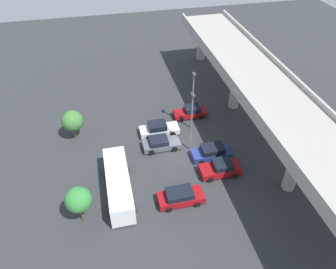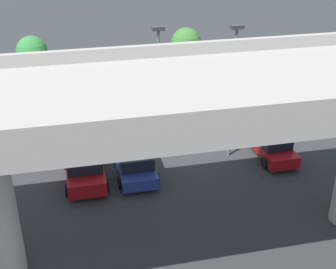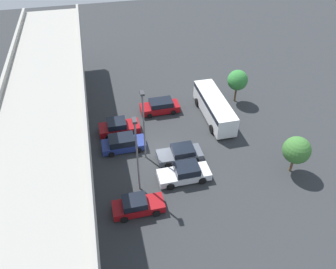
# 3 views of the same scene
# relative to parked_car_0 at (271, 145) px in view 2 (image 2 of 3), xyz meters

# --- Properties ---
(ground_plane) EXTENTS (98.71, 98.71, 0.00)m
(ground_plane) POSITION_rel_parked_car_0_xyz_m (6.77, -3.36, -0.70)
(ground_plane) COLOR #2D3033
(highway_overpass) EXTENTS (47.39, 7.19, 8.18)m
(highway_overpass) POSITION_rel_parked_car_0_xyz_m (6.77, 6.49, 6.01)
(highway_overpass) COLOR #9E9B93
(highway_overpass) RESTS_ON ground_plane
(parked_car_0) EXTENTS (1.99, 4.34, 1.53)m
(parked_car_0) POSITION_rel_parked_car_0_xyz_m (0.00, 0.00, 0.00)
(parked_car_0) COLOR maroon
(parked_car_0) RESTS_ON ground_plane
(parked_car_1) EXTENTS (2.18, 4.88, 1.62)m
(parked_car_1) POSITION_rel_parked_car_0_xyz_m (2.66, -4.87, 0.04)
(parked_car_1) COLOR silver
(parked_car_1) RESTS_ON ground_plane
(parked_car_2) EXTENTS (2.23, 4.43, 1.41)m
(parked_car_2) POSITION_rel_parked_car_0_xyz_m (5.37, -5.18, -0.03)
(parked_car_2) COLOR #515660
(parked_car_2) RESTS_ON ground_plane
(parked_car_3) EXTENTS (2.20, 4.46, 1.52)m
(parked_car_3) POSITION_rel_parked_car_0_xyz_m (8.20, 0.16, 0.02)
(parked_car_3) COLOR navy
(parked_car_3) RESTS_ON ground_plane
(parked_car_4) EXTENTS (2.24, 4.35, 1.60)m
(parked_car_4) POSITION_rel_parked_car_0_xyz_m (10.94, 0.25, 0.03)
(parked_car_4) COLOR maroon
(parked_car_4) RESTS_ON ground_plane
(parked_car_5) EXTENTS (2.18, 4.57, 1.53)m
(parked_car_5) POSITION_rel_parked_car_0_xyz_m (13.78, -4.96, 0.04)
(parked_car_5) COLOR maroon
(parked_car_5) RESTS_ON ground_plane
(shuttle_bus) EXTENTS (8.72, 2.60, 2.49)m
(shuttle_bus) POSITION_rel_parked_car_0_xyz_m (11.32, -10.77, 0.80)
(shuttle_bus) COLOR white
(shuttle_bus) RESTS_ON ground_plane
(lamp_post_near_aisle) EXTENTS (0.70, 0.35, 7.84)m
(lamp_post_near_aisle) POSITION_rel_parked_car_0_xyz_m (2.42, -0.58, 3.91)
(lamp_post_near_aisle) COLOR slate
(lamp_post_near_aisle) RESTS_ON ground_plane
(lamp_post_mid_lot) EXTENTS (0.70, 0.35, 7.66)m
(lamp_post_mid_lot) POSITION_rel_parked_car_0_xyz_m (6.38, -1.85, 3.81)
(lamp_post_mid_lot) COLOR slate
(lamp_post_mid_lot) RESTS_ON ground_plane
(tree_front_left) EXTENTS (2.55, 2.55, 3.94)m
(tree_front_left) POSITION_rel_parked_car_0_xyz_m (1.30, -15.02, 1.95)
(tree_front_left) COLOR brown
(tree_front_left) RESTS_ON ground_plane
(tree_front_centre) EXTENTS (2.44, 2.44, 4.16)m
(tree_front_centre) POSITION_rel_parked_car_0_xyz_m (13.90, -14.48, 2.23)
(tree_front_centre) COLOR brown
(tree_front_centre) RESTS_ON ground_plane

